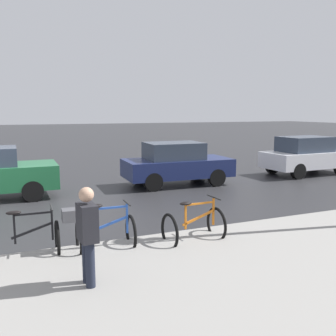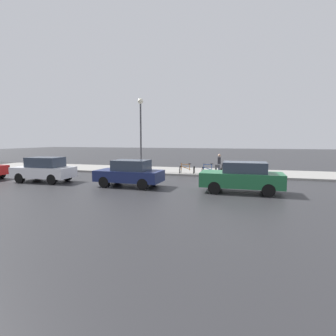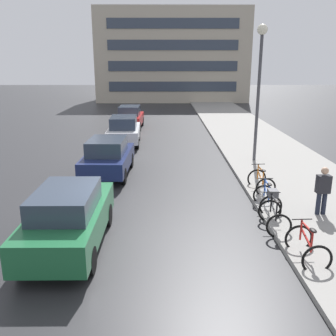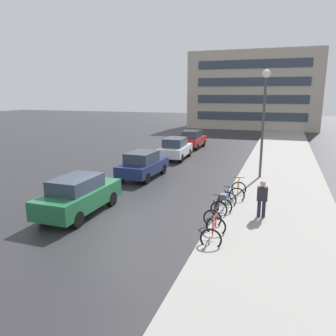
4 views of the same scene
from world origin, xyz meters
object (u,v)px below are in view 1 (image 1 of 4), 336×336
at_px(bicycle_farthest, 194,226).
at_px(pedestrian, 88,235).
at_px(car_navy, 177,164).
at_px(bicycle_third, 98,229).
at_px(car_white, 306,155).
at_px(bicycle_second, 27,240).

relative_size(bicycle_farthest, pedestrian, 0.73).
bearing_deg(car_navy, bicycle_third, -36.38).
relative_size(car_navy, car_white, 1.01).
distance_m(car_white, pedestrian, 12.86).
bearing_deg(bicycle_third, car_white, 118.68).
height_order(bicycle_farthest, car_white, car_white).
distance_m(bicycle_third, pedestrian, 1.61).
distance_m(bicycle_farthest, car_navy, 6.32).
height_order(bicycle_second, bicycle_farthest, bicycle_second).
bearing_deg(bicycle_farthest, car_white, 125.09).
xyz_separation_m(bicycle_farthest, car_white, (-5.87, 8.35, 0.42)).
bearing_deg(car_navy, bicycle_farthest, -20.88).
bearing_deg(bicycle_second, car_navy, 135.31).
xyz_separation_m(bicycle_farthest, pedestrian, (1.23, -2.37, 0.51)).
bearing_deg(pedestrian, bicycle_second, -154.05).
height_order(bicycle_third, car_white, car_white).
bearing_deg(bicycle_third, bicycle_second, -97.41).
distance_m(bicycle_farthest, car_white, 10.21).
relative_size(bicycle_third, bicycle_farthest, 1.12).
bearing_deg(car_white, car_navy, -90.29).
height_order(bicycle_second, bicycle_third, bicycle_third).
height_order(car_navy, pedestrian, pedestrian).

